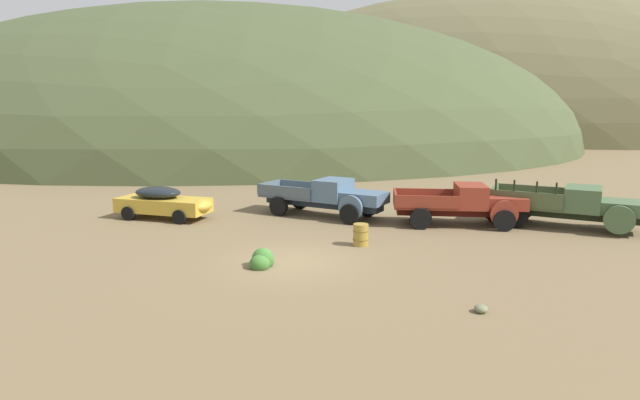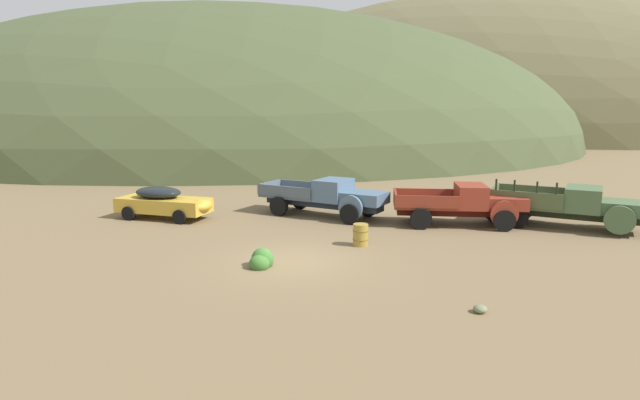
% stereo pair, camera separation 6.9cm
% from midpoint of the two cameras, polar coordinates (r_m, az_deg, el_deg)
% --- Properties ---
extents(ground_plane, '(300.00, 300.00, 0.00)m').
position_cam_midpoint_polar(ground_plane, '(18.82, -2.95, -6.65)').
color(ground_plane, brown).
extents(hill_far_right, '(98.81, 88.66, 37.41)m').
position_cam_midpoint_polar(hill_far_right, '(81.73, -10.27, 6.21)').
color(hill_far_right, '#424C2D').
rests_on(hill_far_right, ground).
extents(hill_far_left, '(112.64, 59.78, 49.74)m').
position_cam_midpoint_polar(hill_far_left, '(101.61, 16.94, 6.68)').
color(hill_far_left, brown).
rests_on(hill_far_left, ground).
extents(car_faded_yellow, '(4.82, 2.01, 1.57)m').
position_cam_midpoint_polar(car_faded_yellow, '(26.63, -16.25, -0.24)').
color(car_faded_yellow, gold).
rests_on(car_faded_yellow, ground).
extents(truck_chalk_blue, '(6.78, 3.52, 1.89)m').
position_cam_midpoint_polar(truck_chalk_blue, '(25.95, 1.36, 0.31)').
color(truck_chalk_blue, '#262D39').
rests_on(truck_chalk_blue, ground).
extents(truck_rust_red, '(6.13, 3.17, 1.89)m').
position_cam_midpoint_polar(truck_rust_red, '(25.11, 15.86, -0.42)').
color(truck_rust_red, '#42140D').
rests_on(truck_rust_red, ground).
extents(truck_weathered_green, '(6.86, 3.53, 2.16)m').
position_cam_midpoint_polar(truck_weathered_green, '(26.20, 26.26, -0.60)').
color(truck_weathered_green, '#232B1B').
rests_on(truck_weathered_green, ground).
extents(oil_drum_spare, '(0.64, 0.64, 0.87)m').
position_cam_midpoint_polar(oil_drum_spare, '(20.82, 4.51, -3.77)').
color(oil_drum_spare, olive).
rests_on(oil_drum_spare, ground).
extents(bush_front_left, '(0.79, 0.97, 0.82)m').
position_cam_midpoint_polar(bush_front_left, '(18.22, -6.33, -6.64)').
color(bush_front_left, '#3D702D').
rests_on(bush_front_left, ground).
extents(rock_flat, '(0.37, 0.38, 0.22)m').
position_cam_midpoint_polar(rock_flat, '(14.97, 17.06, -11.20)').
color(rock_flat, '#6C7351').
rests_on(rock_flat, ground).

